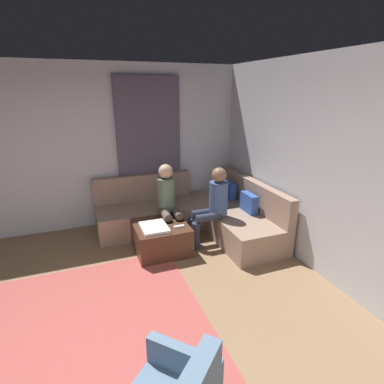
# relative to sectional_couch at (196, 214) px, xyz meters

# --- Properties ---
(ground_plane) EXTENTS (6.00, 6.00, 0.10)m
(ground_plane) POSITION_rel_sectional_couch_xyz_m (2.08, -1.88, -0.33)
(ground_plane) COLOR #8C6B4C
(wall_back) EXTENTS (6.00, 0.12, 2.70)m
(wall_back) POSITION_rel_sectional_couch_xyz_m (2.08, 1.06, 1.07)
(wall_back) COLOR silver
(wall_back) RESTS_ON ground_plane
(wall_left) EXTENTS (0.12, 6.00, 2.70)m
(wall_left) POSITION_rel_sectional_couch_xyz_m (-0.86, -1.88, 1.07)
(wall_left) COLOR silver
(wall_left) RESTS_ON ground_plane
(curtain_panel) EXTENTS (0.06, 1.10, 2.50)m
(curtain_panel) POSITION_rel_sectional_couch_xyz_m (-0.76, -0.58, 0.97)
(curtain_panel) COLOR #595166
(curtain_panel) RESTS_ON ground_plane
(area_rug) EXTENTS (2.60, 2.20, 0.01)m
(area_rug) POSITION_rel_sectional_couch_xyz_m (1.88, -1.78, -0.27)
(area_rug) COLOR #AD4C47
(area_rug) RESTS_ON ground_plane
(sectional_couch) EXTENTS (2.10, 2.55, 0.87)m
(sectional_couch) POSITION_rel_sectional_couch_xyz_m (0.00, 0.00, 0.00)
(sectional_couch) COLOR #9E7F6B
(sectional_couch) RESTS_ON ground_plane
(ottoman) EXTENTS (0.76, 0.76, 0.42)m
(ottoman) POSITION_rel_sectional_couch_xyz_m (0.48, -0.75, -0.07)
(ottoman) COLOR #4C2D1E
(ottoman) RESTS_ON ground_plane
(folded_blanket) EXTENTS (0.44, 0.36, 0.04)m
(folded_blanket) POSITION_rel_sectional_couch_xyz_m (0.58, -0.87, 0.16)
(folded_blanket) COLOR white
(folded_blanket) RESTS_ON ottoman
(coffee_mug) EXTENTS (0.08, 0.08, 0.10)m
(coffee_mug) POSITION_rel_sectional_couch_xyz_m (0.26, -0.57, 0.19)
(coffee_mug) COLOR #334C72
(coffee_mug) RESTS_ON ottoman
(game_remote) EXTENTS (0.05, 0.15, 0.02)m
(game_remote) POSITION_rel_sectional_couch_xyz_m (0.66, -0.53, 0.15)
(game_remote) COLOR white
(game_remote) RESTS_ON ottoman
(person_on_couch_back) EXTENTS (0.30, 0.60, 1.20)m
(person_on_couch_back) POSITION_rel_sectional_couch_xyz_m (0.52, 0.06, 0.38)
(person_on_couch_back) COLOR #2D3347
(person_on_couch_back) RESTS_ON ground_plane
(person_on_couch_side) EXTENTS (0.60, 0.30, 1.20)m
(person_on_couch_side) POSITION_rel_sectional_couch_xyz_m (0.15, -0.53, 0.38)
(person_on_couch_side) COLOR brown
(person_on_couch_side) RESTS_ON ground_plane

